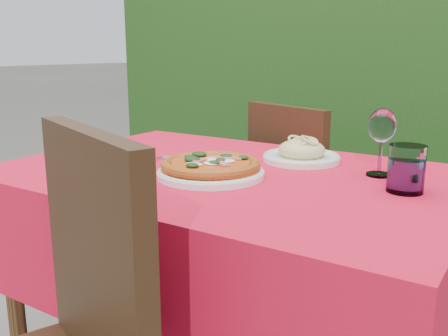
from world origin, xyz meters
The scene contains 8 objects.
hedge centered at (0.00, 1.55, 0.92)m, with size 3.20×0.55×1.78m.
dining_table centered at (0.00, 0.00, 0.60)m, with size 1.26×0.86×0.75m.
chair_far centered at (-0.04, 0.61, 0.50)m, with size 0.51×0.51×0.88m.
pizza_plate centered at (0.00, -0.08, 0.77)m, with size 0.30×0.30×0.05m.
pasta_plate centered at (0.12, 0.22, 0.77)m, with size 0.23×0.23×0.07m.
water_glass centered at (0.47, 0.05, 0.80)m, with size 0.09×0.09×0.11m.
wine_glass centered at (0.37, 0.17, 0.88)m, with size 0.07×0.07×0.18m.
fork centered at (-0.27, -0.05, 0.75)m, with size 0.02×0.20×0.01m, color silver.
Camera 1 is at (0.73, -1.14, 1.08)m, focal length 40.00 mm.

